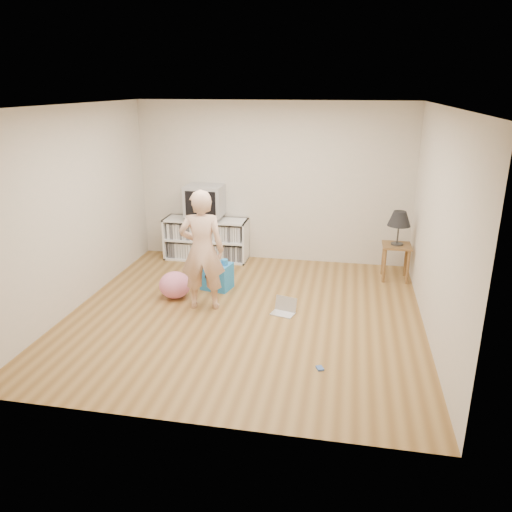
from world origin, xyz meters
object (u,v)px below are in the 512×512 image
object	(u,v)px
dvd_deck	(206,217)
side_table	(396,253)
crt_tv	(205,200)
person	(202,250)
plush_pink	(175,285)
plush_blue	(217,276)
laptop	(284,309)
table_lamp	(399,219)
media_unit	(207,239)

from	to	relation	value
dvd_deck	side_table	bearing A→B (deg)	-6.85
dvd_deck	crt_tv	xyz separation A→B (m)	(0.00, -0.00, 0.29)
crt_tv	person	distance (m)	1.97
person	plush_pink	size ratio (longest dim) A/B	3.65
plush_blue	laptop	bearing A→B (deg)	-18.32
table_lamp	dvd_deck	bearing A→B (deg)	173.15
side_table	laptop	distance (m)	2.15
crt_tv	person	xyz separation A→B (m)	(0.51, -1.89, -0.22)
media_unit	plush_blue	xyz separation A→B (m)	(0.51, -1.26, -0.15)
plush_blue	plush_pink	distance (m)	0.65
media_unit	plush_blue	distance (m)	1.37
media_unit	plush_pink	xyz separation A→B (m)	(0.02, -1.68, -0.16)
media_unit	dvd_deck	size ratio (longest dim) A/B	3.11
crt_tv	laptop	xyz separation A→B (m)	(1.59, -1.87, -0.97)
dvd_deck	crt_tv	size ratio (longest dim) A/B	0.75
side_table	person	bearing A→B (deg)	-149.28
side_table	laptop	world-z (taller)	side_table
media_unit	dvd_deck	bearing A→B (deg)	-90.00
person	laptop	size ratio (longest dim) A/B	4.66
dvd_deck	plush_blue	size ratio (longest dim) A/B	0.97
crt_tv	table_lamp	world-z (taller)	crt_tv
person	side_table	bearing A→B (deg)	-158.28
media_unit	person	world-z (taller)	person
crt_tv	side_table	xyz separation A→B (m)	(3.08, -0.37, -0.60)
dvd_deck	side_table	distance (m)	3.12
person	table_lamp	bearing A→B (deg)	-158.28
media_unit	person	distance (m)	2.03
dvd_deck	laptop	world-z (taller)	dvd_deck
table_lamp	plush_blue	size ratio (longest dim) A/B	1.11
table_lamp	plush_pink	world-z (taller)	table_lamp
person	crt_tv	bearing A→B (deg)	-83.96
dvd_deck	laptop	distance (m)	2.55
table_lamp	plush_pink	bearing A→B (deg)	-157.06
crt_tv	laptop	world-z (taller)	crt_tv
laptop	plush_blue	size ratio (longest dim) A/B	0.74
side_table	table_lamp	xyz separation A→B (m)	(0.00, 0.00, 0.53)
plush_pink	crt_tv	bearing A→B (deg)	90.78
laptop	side_table	bearing A→B (deg)	60.71
side_table	person	size ratio (longest dim) A/B	0.34
dvd_deck	plush_pink	xyz separation A→B (m)	(0.02, -1.66, -0.55)
side_table	person	distance (m)	3.02
laptop	plush_blue	bearing A→B (deg)	164.81
media_unit	table_lamp	bearing A→B (deg)	-7.14
plush_blue	person	bearing A→B (deg)	-78.22
dvd_deck	plush_pink	distance (m)	1.75
person	laptop	bearing A→B (deg)	172.08
media_unit	laptop	world-z (taller)	media_unit
plush_pink	plush_blue	bearing A→B (deg)	40.62
person	media_unit	bearing A→B (deg)	-84.10
plush_pink	side_table	bearing A→B (deg)	22.94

